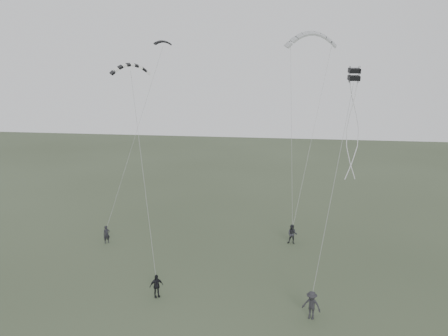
% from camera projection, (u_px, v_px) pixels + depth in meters
% --- Properties ---
extents(ground, '(140.00, 140.00, 0.00)m').
position_uv_depth(ground, '(189.00, 287.00, 28.91)').
color(ground, '#36412C').
rests_on(ground, ground).
extents(flyer_left, '(0.64, 0.62, 1.48)m').
position_uv_depth(flyer_left, '(107.00, 234.00, 36.29)').
color(flyer_left, black).
rests_on(flyer_left, ground).
extents(flyer_right, '(0.89, 0.74, 1.64)m').
position_uv_depth(flyer_right, '(292.00, 234.00, 36.10)').
color(flyer_right, '#26272C').
rests_on(flyer_right, ground).
extents(flyer_center, '(0.93, 0.81, 1.50)m').
position_uv_depth(flyer_center, '(156.00, 286.00, 27.46)').
color(flyer_center, black).
rests_on(flyer_center, ground).
extents(flyer_far, '(1.23, 0.94, 1.68)m').
position_uv_depth(flyer_far, '(311.00, 305.00, 25.00)').
color(flyer_far, '#232327').
rests_on(flyer_far, ground).
extents(kite_dark_small, '(1.59, 1.32, 0.61)m').
position_uv_depth(kite_dark_small, '(163.00, 41.00, 37.54)').
color(kite_dark_small, black).
rests_on(kite_dark_small, flyer_left).
extents(kite_pale_large, '(4.51, 2.06, 1.98)m').
position_uv_depth(kite_pale_large, '(312.00, 33.00, 37.02)').
color(kite_pale_large, '#9EA1A3').
rests_on(kite_pale_large, flyer_right).
extents(kite_striped, '(2.92, 2.19, 1.25)m').
position_uv_depth(kite_striped, '(130.00, 65.00, 31.24)').
color(kite_striped, black).
rests_on(kite_striped, flyer_center).
extents(kite_box, '(0.74, 0.82, 0.80)m').
position_uv_depth(kite_box, '(354.00, 74.00, 26.51)').
color(kite_box, black).
rests_on(kite_box, flyer_far).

